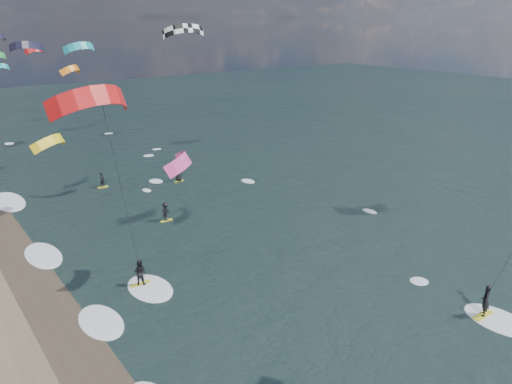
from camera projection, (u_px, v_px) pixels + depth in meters
wet_sand_strip at (98, 383)px, 24.16m from camera, size 3.00×240.00×0.00m
kitesurfer_near_b at (118, 169)px, 25.40m from camera, size 7.11×8.51×14.49m
far_kitesurfers at (161, 190)px, 48.54m from camera, size 8.49×13.06×1.83m
bg_kite_field at (54, 59)px, 59.85m from camera, size 15.86×80.40×10.27m
shoreline_surf at (89, 328)px, 28.44m from camera, size 2.40×79.40×0.11m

